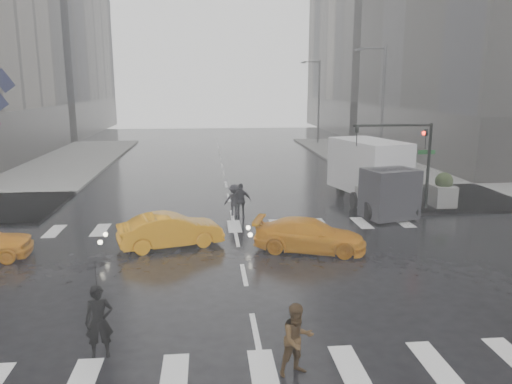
{
  "coord_description": "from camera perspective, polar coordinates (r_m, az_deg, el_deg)",
  "views": [
    {
      "loc": [
        -1.16,
        -16.04,
        6.34
      ],
      "look_at": [
        0.61,
        2.0,
        2.46
      ],
      "focal_mm": 35.0,
      "sensor_mm": 36.0,
      "label": 1
    }
  ],
  "objects": [
    {
      "name": "ground",
      "position": [
        17.29,
        -1.38,
        -9.43
      ],
      "size": [
        120.0,
        120.0,
        0.0
      ],
      "primitive_type": "plane",
      "color": "black",
      "rests_on": "ground"
    },
    {
      "name": "sidewalk_ne",
      "position": [
        39.89,
        25.69,
        1.86
      ],
      "size": [
        35.0,
        35.0,
        0.15
      ],
      "primitive_type": "cube",
      "color": "gray",
      "rests_on": "ground"
    },
    {
      "name": "building_ne_far",
      "position": [
        78.73,
        17.95,
        18.79
      ],
      "size": [
        26.05,
        26.05,
        36.0
      ],
      "color": "gray",
      "rests_on": "ground"
    },
    {
      "name": "road_markings",
      "position": [
        17.28,
        -1.38,
        -9.41
      ],
      "size": [
        18.0,
        48.0,
        0.01
      ],
      "primitive_type": null,
      "color": "silver",
      "rests_on": "ground"
    },
    {
      "name": "traffic_signal_pole",
      "position": [
        26.29,
        17.24,
        4.73
      ],
      "size": [
        4.45,
        0.42,
        4.5
      ],
      "color": "black",
      "rests_on": "ground"
    },
    {
      "name": "street_lamp_near",
      "position": [
        36.13,
        14.04,
        9.53
      ],
      "size": [
        2.15,
        0.22,
        9.0
      ],
      "color": "#59595B",
      "rests_on": "ground"
    },
    {
      "name": "street_lamp_far",
      "position": [
        55.38,
        7.06,
        10.57
      ],
      "size": [
        2.15,
        0.22,
        9.0
      ],
      "color": "#59595B",
      "rests_on": "ground"
    },
    {
      "name": "planter_west",
      "position": [
        26.13,
        12.72,
        -0.04
      ],
      "size": [
        1.1,
        1.1,
        1.8
      ],
      "color": "gray",
      "rests_on": "ground"
    },
    {
      "name": "planter_mid",
      "position": [
        26.82,
        16.78,
        0.05
      ],
      "size": [
        1.1,
        1.1,
        1.8
      ],
      "color": "gray",
      "rests_on": "ground"
    },
    {
      "name": "planter_east",
      "position": [
        27.64,
        20.62,
        0.14
      ],
      "size": [
        1.1,
        1.1,
        1.8
      ],
      "color": "gray",
      "rests_on": "ground"
    },
    {
      "name": "pedestrian_black",
      "position": [
        12.41,
        -17.7,
        -11.08
      ],
      "size": [
        1.11,
        1.12,
        2.43
      ],
      "rotation": [
        0.0,
        0.0,
        0.17
      ],
      "color": "black",
      "rests_on": "ground"
    },
    {
      "name": "pedestrian_brown",
      "position": [
        11.54,
        4.74,
        -16.46
      ],
      "size": [
        0.98,
        0.87,
        1.67
      ],
      "primitive_type": "imported",
      "rotation": [
        0.0,
        0.0,
        0.34
      ],
      "color": "#412D17",
      "rests_on": "ground"
    },
    {
      "name": "pedestrian_far_a",
      "position": [
        24.25,
        -1.71,
        -0.99
      ],
      "size": [
        1.08,
        0.76,
        1.7
      ],
      "primitive_type": "imported",
      "rotation": [
        0.0,
        0.0,
        2.98
      ],
      "color": "black",
      "rests_on": "ground"
    },
    {
      "name": "pedestrian_far_b",
      "position": [
        24.66,
        -2.51,
        -0.94
      ],
      "size": [
        1.1,
        0.73,
        1.57
      ],
      "primitive_type": "imported",
      "rotation": [
        0.0,
        0.0,
        2.96
      ],
      "color": "black",
      "rests_on": "ground"
    },
    {
      "name": "taxi_mid",
      "position": [
        20.24,
        -9.75,
        -4.34
      ],
      "size": [
        4.35,
        2.53,
        1.36
      ],
      "primitive_type": "imported",
      "rotation": [
        0.0,
        0.0,
        1.86
      ],
      "color": "orange",
      "rests_on": "ground"
    },
    {
      "name": "taxi_rear",
      "position": [
        19.59,
        6.17,
        -4.93
      ],
      "size": [
        4.19,
        2.82,
        1.26
      ],
      "primitive_type": "imported",
      "rotation": [
        0.0,
        0.0,
        1.27
      ],
      "color": "orange",
      "rests_on": "ground"
    },
    {
      "name": "box_truck",
      "position": [
        26.82,
        13.33,
        2.13
      ],
      "size": [
        2.45,
        6.53,
        3.47
      ],
      "rotation": [
        0.0,
        0.0,
        0.26
      ],
      "color": "white",
      "rests_on": "ground"
    }
  ]
}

